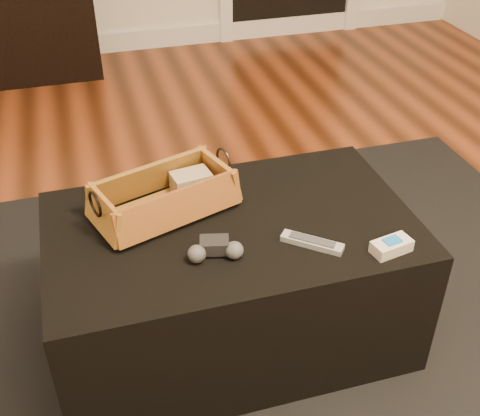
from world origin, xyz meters
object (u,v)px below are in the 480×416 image
object	(u,v)px
silver_remote	(312,242)
wicker_basket	(164,198)
ottoman	(232,281)
tv_remote	(161,209)
cream_gadget	(391,246)
game_controller	(215,249)

from	to	relation	value
silver_remote	wicker_basket	bearing A→B (deg)	143.04
ottoman	wicker_basket	bearing A→B (deg)	147.14
wicker_basket	silver_remote	world-z (taller)	wicker_basket
tv_remote	wicker_basket	world-z (taller)	wicker_basket
ottoman	wicker_basket	xyz separation A→B (m)	(-0.16, 0.10, 0.26)
wicker_basket	tv_remote	bearing A→B (deg)	-124.35
cream_gadget	ottoman	bearing A→B (deg)	147.39
tv_remote	silver_remote	size ratio (longest dim) A/B	1.39
ottoman	silver_remote	distance (m)	0.32
ottoman	cream_gadget	world-z (taller)	cream_gadget
cream_gadget	game_controller	bearing A→B (deg)	166.44
game_controller	tv_remote	bearing A→B (deg)	115.41
game_controller	cream_gadget	distance (m)	0.45
wicker_basket	cream_gadget	bearing A→B (deg)	-32.69
ottoman	cream_gadget	xyz separation A→B (m)	(0.36, -0.23, 0.23)
game_controller	silver_remote	distance (m)	0.25
game_controller	silver_remote	world-z (taller)	game_controller
wicker_basket	game_controller	size ratio (longest dim) A/B	2.99
silver_remote	cream_gadget	xyz separation A→B (m)	(0.18, -0.08, 0.01)
ottoman	wicker_basket	size ratio (longest dim) A/B	2.30
cream_gadget	wicker_basket	bearing A→B (deg)	147.31
tv_remote	silver_remote	xyz separation A→B (m)	(0.35, -0.23, -0.02)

